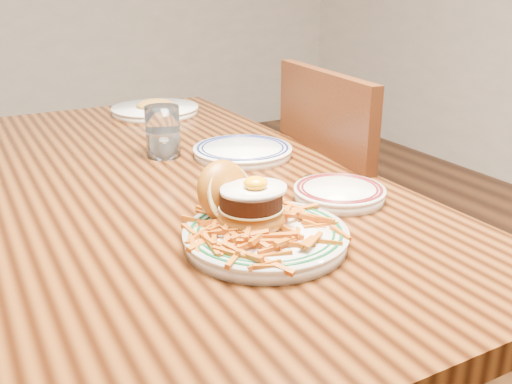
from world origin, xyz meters
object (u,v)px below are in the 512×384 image
chair_right (359,228)px  side_plate (339,192)px  table (167,212)px  main_plate (259,222)px

chair_right → side_plate: bearing=49.7°
chair_right → table: bearing=3.0°
main_plate → side_plate: bearing=4.0°
main_plate → chair_right: bearing=17.8°
side_plate → chair_right: bearing=68.9°
table → main_plate: main_plate is taller
chair_right → main_plate: 0.71m
chair_right → main_plate: bearing=41.1°
chair_right → side_plate: size_ratio=4.81×
main_plate → side_plate: 0.26m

